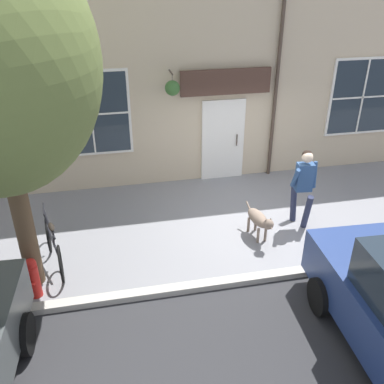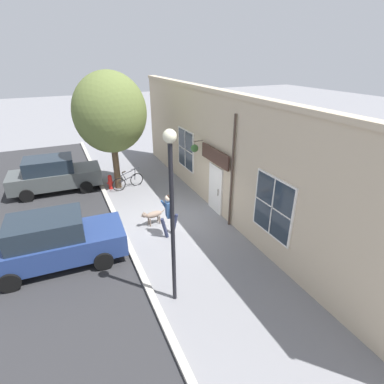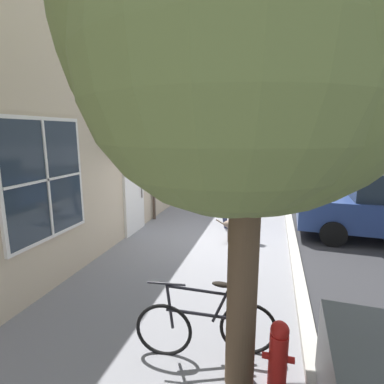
{
  "view_description": "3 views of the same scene",
  "coord_description": "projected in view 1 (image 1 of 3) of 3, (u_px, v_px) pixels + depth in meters",
  "views": [
    {
      "loc": [
        7.63,
        -2.89,
        5.1
      ],
      "look_at": [
        0.09,
        -1.32,
        0.89
      ],
      "focal_mm": 40.0,
      "sensor_mm": 36.0,
      "label": 1
    },
    {
      "loc": [
        3.67,
        10.21,
        6.39
      ],
      "look_at": [
        -1.23,
        -0.46,
        0.92
      ],
      "focal_mm": 28.0,
      "sensor_mm": 36.0,
      "label": 2
    },
    {
      "loc": [
        1.43,
        -7.3,
        2.72
      ],
      "look_at": [
        -0.19,
        -1.3,
        1.47
      ],
      "focal_mm": 28.0,
      "sensor_mm": 36.0,
      "label": 3
    }
  ],
  "objects": [
    {
      "name": "fire_hydrant",
      "position": [
        33.0,
        277.0,
        7.18
      ],
      "size": [
        0.34,
        0.2,
        0.77
      ],
      "color": "red",
      "rests_on": "ground_plane"
    },
    {
      "name": "dog_on_leash",
      "position": [
        259.0,
        220.0,
        8.68
      ],
      "size": [
        1.11,
        0.38,
        0.68
      ],
      "color": "#7F6B5B",
      "rests_on": "ground_plane"
    },
    {
      "name": "ground_plane",
      "position": [
        249.0,
        219.0,
        9.52
      ],
      "size": [
        90.0,
        90.0,
        0.0
      ],
      "primitive_type": "plane",
      "color": "gray"
    },
    {
      "name": "storefront_facade",
      "position": [
        225.0,
        79.0,
        10.3
      ],
      "size": [
        0.95,
        18.0,
        5.13
      ],
      "color": "#C6B293",
      "rests_on": "ground_plane"
    },
    {
      "name": "pedestrian_walking",
      "position": [
        304.0,
        181.0,
        8.87
      ],
      "size": [
        0.76,
        0.58,
        1.73
      ],
      "color": "#282D47",
      "rests_on": "ground_plane"
    },
    {
      "name": "leaning_bicycle",
      "position": [
        54.0,
        247.0,
        7.97
      ],
      "size": [
        1.7,
        0.42,
        1.0
      ],
      "color": "black",
      "rests_on": "ground_plane"
    }
  ]
}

